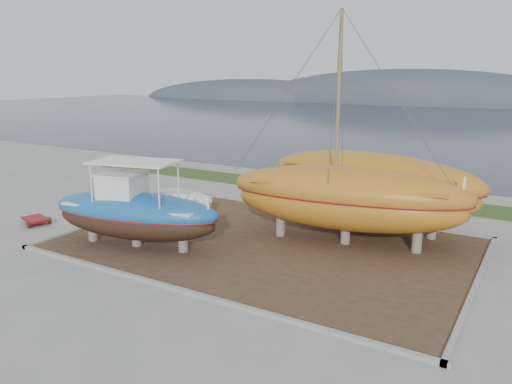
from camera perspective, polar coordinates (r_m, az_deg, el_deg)
The scene contains 11 objects.
ground at distance 20.20m, azimuth -4.63°, elevation -9.23°, with size 140.00×140.00×0.00m, color gray.
dirt_patch at distance 23.34m, azimuth 1.10°, elevation -5.94°, with size 18.00×12.00×0.06m, color #422D1E.
curb_frame at distance 23.32m, azimuth 1.10°, elevation -5.84°, with size 18.60×12.60×0.15m, color gray, non-canonical shape.
grass_strip at distance 33.41m, azimuth 10.97°, elevation -0.20°, with size 44.00×3.00×0.08m, color #284219.
sea at distance 86.16m, azimuth 23.70°, elevation 7.13°, with size 260.00×100.00×0.04m, color #192333, non-canonical shape.
mountain_ridge at distance 140.75m, azimuth 26.76°, elevation 8.84°, with size 200.00×36.00×20.00m, color #333D49, non-canonical shape.
blue_caique at distance 23.12m, azimuth -13.70°, elevation -1.33°, with size 8.19×2.56×3.94m, color #1A5FA3, non-canonical shape.
white_dinghy at distance 28.51m, azimuth -8.16°, elevation -1.08°, with size 4.24×1.59×1.27m, color white, non-canonical shape.
orange_sailboat at distance 22.55m, azimuth 10.67°, elevation 6.80°, with size 11.01×3.25×10.39m, color #A9681A, non-canonical shape.
orange_bare_hull at distance 26.09m, azimuth 12.85°, elevation 0.14°, with size 11.37×3.41×3.73m, color #A9681A, non-canonical shape.
red_trailer at distance 28.84m, azimuth -23.87°, elevation -3.04°, with size 2.34×1.17×0.33m, color maroon, non-canonical shape.
Camera 1 is at (10.93, -15.11, 7.77)m, focal length 35.00 mm.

